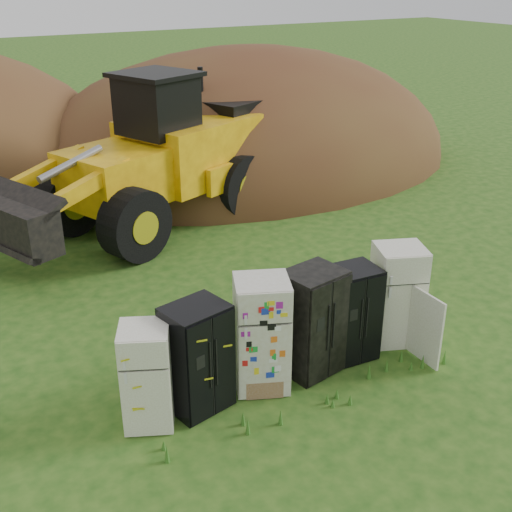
{
  "coord_description": "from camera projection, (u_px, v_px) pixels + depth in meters",
  "views": [
    {
      "loc": [
        -4.85,
        -7.46,
        6.2
      ],
      "look_at": [
        0.56,
        2.0,
        1.27
      ],
      "focal_mm": 45.0,
      "sensor_mm": 36.0,
      "label": 1
    }
  ],
  "objects": [
    {
      "name": "fridge_open_door",
      "position": [
        397.0,
        295.0,
        11.32
      ],
      "size": [
        1.05,
        1.02,
        1.82
      ],
      "primitive_type": null,
      "rotation": [
        0.0,
        0.0,
        -0.39
      ],
      "color": "white",
      "rests_on": "ground"
    },
    {
      "name": "fridge_leftmost",
      "position": [
        147.0,
        376.0,
        9.25
      ],
      "size": [
        0.93,
        0.91,
        1.61
      ],
      "primitive_type": null,
      "rotation": [
        0.0,
        0.0,
        -0.43
      ],
      "color": "white",
      "rests_on": "ground"
    },
    {
      "name": "fridge_sticker",
      "position": [
        262.0,
        334.0,
        10.05
      ],
      "size": [
        1.07,
        1.04,
        1.88
      ],
      "primitive_type": null,
      "rotation": [
        0.0,
        0.0,
        -0.4
      ],
      "color": "silver",
      "rests_on": "ground"
    },
    {
      "name": "fridge_black_side",
      "position": [
        197.0,
        358.0,
        9.58
      ],
      "size": [
        1.04,
        0.89,
        1.73
      ],
      "primitive_type": null,
      "rotation": [
        0.0,
        0.0,
        0.22
      ],
      "color": "black",
      "rests_on": "ground"
    },
    {
      "name": "wheel_loader",
      "position": [
        131.0,
        158.0,
        15.6
      ],
      "size": [
        8.62,
        5.96,
        3.87
      ],
      "primitive_type": null,
      "rotation": [
        0.0,
        0.0,
        0.38
      ],
      "color": "yellow",
      "rests_on": "ground"
    },
    {
      "name": "fridge_black_right",
      "position": [
        351.0,
        313.0,
        10.88
      ],
      "size": [
        0.88,
        0.75,
        1.67
      ],
      "primitive_type": null,
      "rotation": [
        0.0,
        0.0,
        -0.07
      ],
      "color": "black",
      "rests_on": "ground"
    },
    {
      "name": "ground",
      "position": [
        287.0,
        375.0,
        10.65
      ],
      "size": [
        120.0,
        120.0,
        0.0
      ],
      "primitive_type": "plane",
      "color": "#1E4913",
      "rests_on": "ground"
    },
    {
      "name": "fridge_dark_mid",
      "position": [
        312.0,
        322.0,
        10.46
      ],
      "size": [
        1.05,
        0.91,
        1.82
      ],
      "primitive_type": null,
      "rotation": [
        0.0,
        0.0,
        0.18
      ],
      "color": "black",
      "rests_on": "ground"
    },
    {
      "name": "dirt_mound_right",
      "position": [
        246.0,
        162.0,
        22.22
      ],
      "size": [
        15.01,
        11.01,
        7.75
      ],
      "primitive_type": "ellipsoid",
      "color": "#4F2819",
      "rests_on": "ground"
    }
  ]
}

